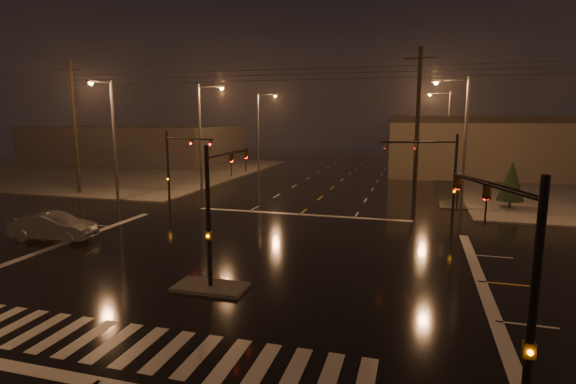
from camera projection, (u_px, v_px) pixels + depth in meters
The scene contains 20 objects.
ground at pixel (246, 260), 22.58m from camera, with size 140.00×140.00×0.00m, color black.
sidewalk_nw at pixel (116, 171), 59.17m from camera, with size 36.00×36.00×0.12m, color #4D4B45.
median_island at pixel (211, 287), 18.77m from camera, with size 3.00×1.60×0.15m, color #4D4B45.
crosswalk at pixel (140, 347), 14.05m from camera, with size 15.00×2.60×0.01m, color beige.
stop_bar_near at pixel (97, 383), 12.15m from camera, with size 16.00×0.50×0.01m, color beige.
stop_bar_far at pixel (300, 214), 33.00m from camera, with size 16.00×0.50×0.01m, color beige.
commercial_block at pixel (136, 144), 71.44m from camera, with size 30.00×18.00×5.60m, color #3B3534.
signal_mast_median at pixel (218, 197), 19.04m from camera, with size 0.25×4.59×6.00m.
signal_mast_ne at pixel (439, 169), 28.96m from camera, with size 4.84×1.86×6.00m.
signal_mast_nw at pixel (177, 161), 34.14m from camera, with size 4.84×1.86×6.00m.
signal_mast_se at pixel (513, 273), 9.93m from camera, with size 1.55×3.87×6.00m.
streetlight_1 at pixel (203, 131), 41.71m from camera, with size 2.77×0.32×10.00m.
streetlight_2 at pixel (260, 127), 56.88m from camera, with size 2.77×0.32×10.00m.
streetlight_3 at pixel (461, 134), 33.73m from camera, with size 2.77×0.32×10.00m.
streetlight_4 at pixel (446, 128), 52.68m from camera, with size 2.77×0.32×10.00m.
streetlight_5 at pixel (111, 133), 36.57m from camera, with size 0.32×2.77×10.00m.
utility_pole_0 at pixel (75, 127), 40.81m from camera, with size 2.20×0.32×12.00m.
utility_pole_1 at pixel (417, 130), 32.64m from camera, with size 2.20×0.32×12.00m.
conifer_0 at pixel (511, 181), 34.38m from camera, with size 1.98×1.98×3.79m.
car_crossing at pixel (53, 226), 26.12m from camera, with size 1.68×4.83×1.59m, color #5B5F62.
Camera 1 is at (8.05, -20.26, 7.13)m, focal length 28.00 mm.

